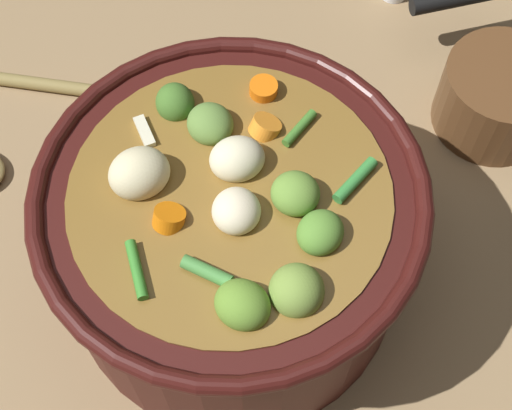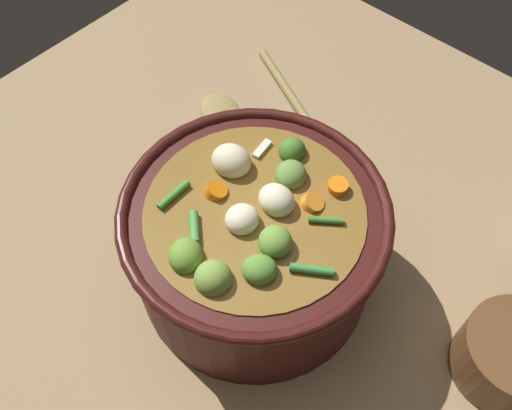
% 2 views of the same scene
% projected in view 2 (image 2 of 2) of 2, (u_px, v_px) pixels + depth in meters
% --- Properties ---
extents(ground_plane, '(1.10, 1.10, 0.00)m').
position_uv_depth(ground_plane, '(255.00, 273.00, 0.73)').
color(ground_plane, '#8C704C').
extents(cooking_pot, '(0.30, 0.30, 0.17)m').
position_uv_depth(cooking_pot, '(255.00, 242.00, 0.66)').
color(cooking_pot, '#38110F').
rests_on(cooking_pot, ground_plane).
extents(wooden_spoon, '(0.19, 0.18, 0.02)m').
position_uv_depth(wooden_spoon, '(244.00, 103.00, 0.89)').
color(wooden_spoon, olive).
rests_on(wooden_spoon, ground_plane).
extents(small_saucepan, '(0.18, 0.12, 0.07)m').
position_uv_depth(small_saucepan, '(512.00, 354.00, 0.63)').
color(small_saucepan, brown).
rests_on(small_saucepan, ground_plane).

